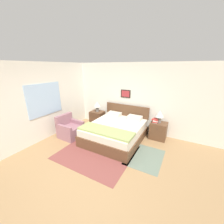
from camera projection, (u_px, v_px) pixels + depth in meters
The scene contains 15 objects.
ground_plane at pixel (90, 170), 3.42m from camera, with size 16.00×16.00×0.00m, color #99754C.
wall_back at pixel (132, 98), 5.29m from camera, with size 7.12×0.09×2.60m.
wall_left at pixel (59, 98), 5.21m from camera, with size 0.08×5.12×2.60m.
area_rug_main at pixel (97, 152), 4.12m from camera, with size 2.09×1.83×0.01m.
area_rug_bedside at pixel (145, 157), 3.90m from camera, with size 0.93×1.19×0.01m.
bed at pixel (115, 131), 4.77m from camera, with size 1.77×2.03×1.02m.
armchair at pixel (70, 129), 4.96m from camera, with size 0.74×0.72×0.81m.
nightstand_near_window at pixel (97, 118), 6.02m from camera, with size 0.56×0.48×0.60m.
nightstand_by_door at pixel (158, 131), 4.83m from camera, with size 0.56×0.48×0.60m.
table_lamp_near_window at pixel (97, 105), 5.83m from camera, with size 0.27×0.27×0.44m.
table_lamp_by_door at pixel (160, 115), 4.66m from camera, with size 0.27×0.27×0.44m.
book_thick_bottom at pixel (155, 122), 4.75m from camera, with size 0.15×0.22×0.04m.
book_hardcover_middle at pixel (155, 121), 4.74m from camera, with size 0.18×0.26×0.03m.
book_novel_upper at pixel (155, 120), 4.73m from camera, with size 0.19×0.26×0.04m.
book_slim_near_top at pixel (155, 119), 4.72m from camera, with size 0.23×0.25×0.03m.
Camera 1 is at (1.82, -2.18, 2.45)m, focal length 22.00 mm.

